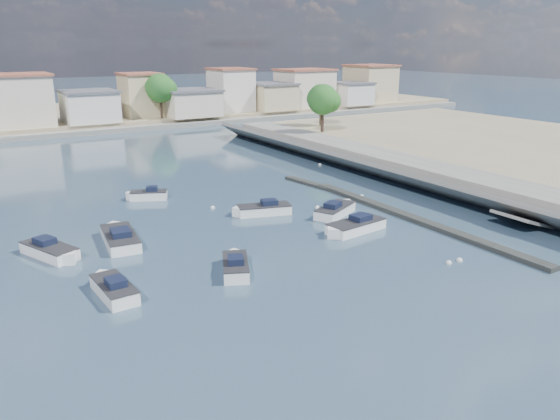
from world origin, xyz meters
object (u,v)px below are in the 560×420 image
Objects in this scene: motorboat_a at (113,289)px; motorboat_f at (147,196)px; motorboat_e at (120,238)px; motorboat_b at (235,266)px; motorboat_d at (353,227)px; motorboat_h at (336,210)px; motorboat_c at (261,210)px; motorboat_g at (52,252)px.

motorboat_a and motorboat_f have the same top height.
motorboat_e and motorboat_f have the same top height.
motorboat_d is (11.53, 2.16, -0.00)m from motorboat_b.
motorboat_h is (13.17, 6.56, 0.00)m from motorboat_b.
motorboat_c is 1.37× the size of motorboat_f.
motorboat_e and motorboat_g have the same top height.
motorboat_h is (5.55, -3.43, -0.00)m from motorboat_c.
motorboat_e is (-12.54, -0.60, -0.00)m from motorboat_c.
motorboat_e is at bearing 71.96° from motorboat_a.
motorboat_b and motorboat_f have the same top height.
motorboat_b and motorboat_h have the same top height.
motorboat_b is at bearing -62.33° from motorboat_e.
motorboat_d and motorboat_f have the same top height.
motorboat_h is (12.58, -13.27, 0.00)m from motorboat_f.
motorboat_f is at bearing 125.54° from motorboat_c.
motorboat_a and motorboat_e have the same top height.
motorboat_b is 0.77× the size of motorboat_d.
motorboat_b is at bearing -127.30° from motorboat_c.
motorboat_d is 1.12× the size of motorboat_h.
motorboat_b is 0.84× the size of motorboat_g.
motorboat_g is at bearing 103.82° from motorboat_a.
motorboat_c is 6.53m from motorboat_h.
motorboat_b is 1.15× the size of motorboat_f.
motorboat_b is (7.76, -0.70, -0.00)m from motorboat_a.
motorboat_d is 4.70m from motorboat_h.
motorboat_e is 1.23× the size of motorboat_h.
motorboat_f is (0.59, 19.83, 0.00)m from motorboat_b.
motorboat_f is (-7.02, 9.83, -0.00)m from motorboat_c.
motorboat_e is 18.32m from motorboat_h.
motorboat_e is at bearing 156.28° from motorboat_d.
motorboat_b and motorboat_c have the same top height.
motorboat_h is at bearing -5.91° from motorboat_g.
motorboat_a is 1.25× the size of motorboat_f.
motorboat_d is at bearing -23.72° from motorboat_e.
motorboat_d is 22.37m from motorboat_g.
motorboat_g is (-2.03, 8.24, 0.00)m from motorboat_a.
motorboat_a is 20.88m from motorboat_f.
motorboat_e is at bearing 117.67° from motorboat_b.
motorboat_f is at bearing 121.77° from motorboat_d.
motorboat_f and motorboat_g have the same top height.
motorboat_g is (-10.38, -10.89, 0.00)m from motorboat_f.
motorboat_g is at bearing 137.59° from motorboat_b.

